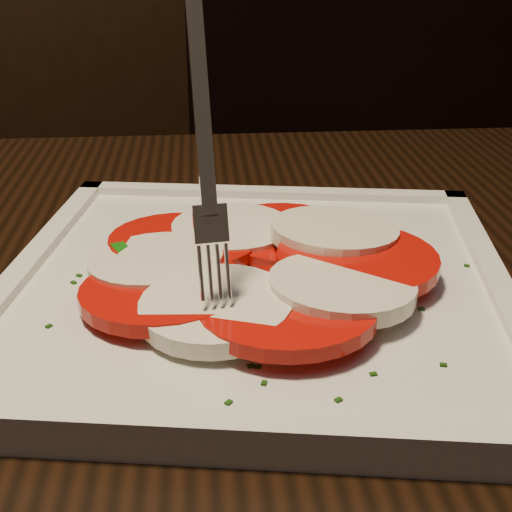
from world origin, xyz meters
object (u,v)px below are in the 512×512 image
Objects in this scene: table at (149,443)px; fork at (202,139)px; plate at (256,289)px; chair at (85,213)px.

table is 0.22m from fork.
plate is 1.99× the size of fork.
table is 0.13m from plate.
table is at bearing -166.14° from plate.
plate is (0.28, -0.69, 0.22)m from chair.
plate is 0.11m from fork.
fork is (0.25, -0.73, 0.33)m from chair.
chair reaches higher than plate.
plate is at bearing 38.86° from fork.
fork is (-0.03, -0.03, 0.11)m from plate.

